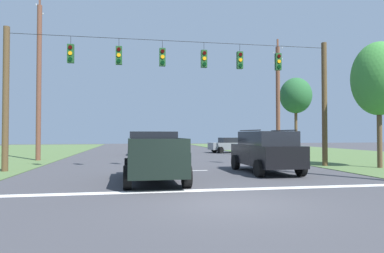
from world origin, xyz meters
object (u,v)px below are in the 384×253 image
object	(u,v)px
utility_pole_near_left	(39,81)
tree_roadside_right	(296,96)
overhead_signal_span	(179,90)
tree_roadside_far_right	(379,79)
distant_car_crossing_white	(143,146)
pickup_truck	(153,156)
distant_car_oncoming	(231,145)
suv_black	(266,151)
utility_pole_mid_right	(278,99)

from	to	relation	value
utility_pole_near_left	tree_roadside_right	world-z (taller)	utility_pole_near_left
overhead_signal_span	tree_roadside_far_right	bearing A→B (deg)	-8.14
utility_pole_near_left	tree_roadside_right	bearing A→B (deg)	14.79
overhead_signal_span	tree_roadside_right	world-z (taller)	tree_roadside_right
overhead_signal_span	distant_car_crossing_white	bearing A→B (deg)	96.69
pickup_truck	distant_car_oncoming	distance (m)	21.44
utility_pole_near_left	tree_roadside_far_right	xyz separation A→B (m)	(19.81, -8.74, -0.74)
pickup_truck	distant_car_oncoming	bearing A→B (deg)	65.47
tree_roadside_right	tree_roadside_far_right	xyz separation A→B (m)	(-2.59, -14.65, -0.78)
overhead_signal_span	distant_car_oncoming	xyz separation A→B (m)	(7.28, 15.00, -3.45)
suv_black	tree_roadside_right	size ratio (longest dim) A/B	0.65
pickup_truck	suv_black	world-z (taller)	suv_black
pickup_truck	tree_roadside_far_right	bearing A→B (deg)	13.37
tree_roadside_right	tree_roadside_far_right	world-z (taller)	tree_roadside_right
suv_black	utility_pole_near_left	distance (m)	16.73
suv_black	utility_pole_near_left	size ratio (longest dim) A/B	0.41
distant_car_oncoming	tree_roadside_right	world-z (taller)	tree_roadside_right
suv_black	tree_roadside_right	bearing A→B (deg)	58.54
overhead_signal_span	utility_pole_near_left	size ratio (longest dim) A/B	1.50
utility_pole_near_left	distant_car_crossing_white	bearing A→B (deg)	39.27
distant_car_oncoming	tree_roadside_right	xyz separation A→B (m)	(6.15, -1.89, 4.88)
pickup_truck	utility_pole_mid_right	size ratio (longest dim) A/B	0.56
distant_car_oncoming	tree_roadside_far_right	size ratio (longest dim) A/B	0.64
distant_car_oncoming	utility_pole_mid_right	bearing A→B (deg)	-72.54
utility_pole_near_left	tree_roadside_far_right	bearing A→B (deg)	-23.80
distant_car_crossing_white	utility_pole_mid_right	bearing A→B (deg)	-24.39
pickup_truck	suv_black	bearing A→B (deg)	19.93
utility_pole_mid_right	utility_pole_near_left	world-z (taller)	utility_pole_near_left
pickup_truck	utility_pole_near_left	bearing A→B (deg)	122.16
overhead_signal_span	utility_pole_mid_right	size ratio (longest dim) A/B	1.78
distant_car_crossing_white	tree_roadside_right	bearing A→B (deg)	-0.57
distant_car_crossing_white	tree_roadside_far_right	size ratio (longest dim) A/B	0.64
pickup_truck	utility_pole_mid_right	world-z (taller)	utility_pole_mid_right
suv_black	distant_car_crossing_white	world-z (taller)	suv_black
suv_black	utility_pole_mid_right	xyz separation A→B (m)	(5.52, 10.81, 3.71)
overhead_signal_span	utility_pole_mid_right	xyz separation A→B (m)	(9.39, 8.29, 0.53)
overhead_signal_span	tree_roadside_far_right	size ratio (longest dim) A/B	2.52
distant_car_oncoming	utility_pole_mid_right	size ratio (longest dim) A/B	0.46
utility_pole_near_left	overhead_signal_span	bearing A→B (deg)	-38.68
distant_car_oncoming	tree_roadside_right	bearing A→B (deg)	-17.10
pickup_truck	distant_car_crossing_white	xyz separation A→B (m)	(0.07, 17.76, -0.18)
tree_roadside_far_right	tree_roadside_right	bearing A→B (deg)	79.96
pickup_truck	distant_car_crossing_white	distance (m)	17.76
utility_pole_near_left	tree_roadside_far_right	size ratio (longest dim) A/B	1.69
distant_car_crossing_white	distant_car_oncoming	size ratio (longest dim) A/B	1.00
overhead_signal_span	distant_car_oncoming	size ratio (longest dim) A/B	3.92
pickup_truck	distant_car_crossing_white	world-z (taller)	pickup_truck
utility_pole_mid_right	suv_black	bearing A→B (deg)	-117.04
overhead_signal_span	utility_pole_mid_right	distance (m)	12.54
tree_roadside_far_right	overhead_signal_span	bearing A→B (deg)	171.86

